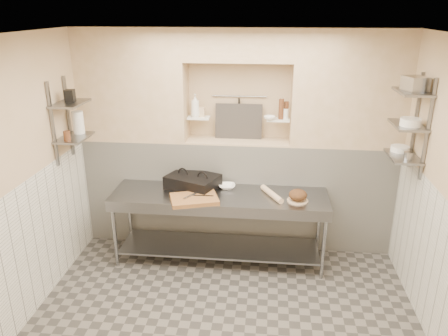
# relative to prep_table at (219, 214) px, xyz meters

# --- Properties ---
(floor) EXTENTS (4.00, 3.90, 0.10)m
(floor) POSITION_rel_prep_table_xyz_m (0.17, -1.18, -0.69)
(floor) COLOR #5E5953
(floor) RESTS_ON ground
(ceiling) EXTENTS (4.00, 3.90, 0.10)m
(ceiling) POSITION_rel_prep_table_xyz_m (0.17, -1.18, 2.21)
(ceiling) COLOR silver
(ceiling) RESTS_ON ground
(wall_left) EXTENTS (0.10, 3.90, 2.80)m
(wall_left) POSITION_rel_prep_table_xyz_m (-1.88, -1.18, 0.76)
(wall_left) COLOR #CDAF90
(wall_left) RESTS_ON ground
(wall_back) EXTENTS (4.00, 0.10, 2.80)m
(wall_back) POSITION_rel_prep_table_xyz_m (0.17, 0.82, 0.76)
(wall_back) COLOR #CDAF90
(wall_back) RESTS_ON ground
(backwall_lower) EXTENTS (4.00, 0.40, 1.40)m
(backwall_lower) POSITION_rel_prep_table_xyz_m (0.17, 0.57, 0.06)
(backwall_lower) COLOR white
(backwall_lower) RESTS_ON floor
(alcove_sill) EXTENTS (1.30, 0.40, 0.02)m
(alcove_sill) POSITION_rel_prep_table_xyz_m (0.17, 0.57, 0.77)
(alcove_sill) COLOR #CDAF90
(alcove_sill) RESTS_ON backwall_lower
(backwall_pillar_left) EXTENTS (1.35, 0.40, 1.40)m
(backwall_pillar_left) POSITION_rel_prep_table_xyz_m (-1.15, 0.57, 1.46)
(backwall_pillar_left) COLOR #CDAF90
(backwall_pillar_left) RESTS_ON backwall_lower
(backwall_pillar_right) EXTENTS (1.35, 0.40, 1.40)m
(backwall_pillar_right) POSITION_rel_prep_table_xyz_m (1.50, 0.57, 1.46)
(backwall_pillar_right) COLOR #CDAF90
(backwall_pillar_right) RESTS_ON backwall_lower
(backwall_header) EXTENTS (1.30, 0.40, 0.40)m
(backwall_header) POSITION_rel_prep_table_xyz_m (0.17, 0.57, 1.96)
(backwall_header) COLOR #CDAF90
(backwall_header) RESTS_ON backwall_lower
(wainscot_left) EXTENTS (0.02, 3.90, 1.40)m
(wainscot_left) POSITION_rel_prep_table_xyz_m (-1.82, -1.18, 0.06)
(wainscot_left) COLOR white
(wainscot_left) RESTS_ON floor
(wainscot_right) EXTENTS (0.02, 3.90, 1.40)m
(wainscot_right) POSITION_rel_prep_table_xyz_m (2.16, -1.18, 0.06)
(wainscot_right) COLOR white
(wainscot_right) RESTS_ON floor
(alcove_shelf_left) EXTENTS (0.28, 0.16, 0.02)m
(alcove_shelf_left) POSITION_rel_prep_table_xyz_m (-0.33, 0.57, 1.06)
(alcove_shelf_left) COLOR white
(alcove_shelf_left) RESTS_ON backwall_lower
(alcove_shelf_right) EXTENTS (0.28, 0.16, 0.02)m
(alcove_shelf_right) POSITION_rel_prep_table_xyz_m (0.67, 0.57, 1.06)
(alcove_shelf_right) COLOR white
(alcove_shelf_right) RESTS_ON backwall_lower
(utensil_rail) EXTENTS (0.70, 0.02, 0.02)m
(utensil_rail) POSITION_rel_prep_table_xyz_m (0.17, 0.74, 1.31)
(utensil_rail) COLOR gray
(utensil_rail) RESTS_ON wall_back
(hanging_steel) EXTENTS (0.02, 0.02, 0.30)m
(hanging_steel) POSITION_rel_prep_table_xyz_m (0.17, 0.72, 1.14)
(hanging_steel) COLOR black
(hanging_steel) RESTS_ON utensil_rail
(splash_panel) EXTENTS (0.60, 0.08, 0.45)m
(splash_panel) POSITION_rel_prep_table_xyz_m (0.17, 0.67, 1.00)
(splash_panel) COLOR #383330
(splash_panel) RESTS_ON alcove_sill
(shelf_rail_left_a) EXTENTS (0.03, 0.03, 0.95)m
(shelf_rail_left_a) POSITION_rel_prep_table_xyz_m (-1.80, 0.07, 1.16)
(shelf_rail_left_a) COLOR slate
(shelf_rail_left_a) RESTS_ON wall_left
(shelf_rail_left_b) EXTENTS (0.03, 0.03, 0.95)m
(shelf_rail_left_b) POSITION_rel_prep_table_xyz_m (-1.80, -0.33, 1.16)
(shelf_rail_left_b) COLOR slate
(shelf_rail_left_b) RESTS_ON wall_left
(wall_shelf_left_lower) EXTENTS (0.30, 0.50, 0.02)m
(wall_shelf_left_lower) POSITION_rel_prep_table_xyz_m (-1.67, -0.13, 0.96)
(wall_shelf_left_lower) COLOR slate
(wall_shelf_left_lower) RESTS_ON wall_left
(wall_shelf_left_upper) EXTENTS (0.30, 0.50, 0.03)m
(wall_shelf_left_upper) POSITION_rel_prep_table_xyz_m (-1.67, -0.13, 1.36)
(wall_shelf_left_upper) COLOR slate
(wall_shelf_left_upper) RESTS_ON wall_left
(shelf_rail_right_a) EXTENTS (0.03, 0.03, 1.05)m
(shelf_rail_right_a) POSITION_rel_prep_table_xyz_m (2.15, 0.07, 1.21)
(shelf_rail_right_a) COLOR slate
(shelf_rail_right_a) RESTS_ON wall_right
(shelf_rail_right_b) EXTENTS (0.03, 0.03, 1.05)m
(shelf_rail_right_b) POSITION_rel_prep_table_xyz_m (2.15, -0.33, 1.21)
(shelf_rail_right_b) COLOR slate
(shelf_rail_right_b) RESTS_ON wall_right
(wall_shelf_right_lower) EXTENTS (0.30, 0.50, 0.02)m
(wall_shelf_right_lower) POSITION_rel_prep_table_xyz_m (2.01, -0.13, 0.86)
(wall_shelf_right_lower) COLOR slate
(wall_shelf_right_lower) RESTS_ON wall_right
(wall_shelf_right_mid) EXTENTS (0.30, 0.50, 0.02)m
(wall_shelf_right_mid) POSITION_rel_prep_table_xyz_m (2.01, -0.13, 1.21)
(wall_shelf_right_mid) COLOR slate
(wall_shelf_right_mid) RESTS_ON wall_right
(wall_shelf_right_upper) EXTENTS (0.30, 0.50, 0.03)m
(wall_shelf_right_upper) POSITION_rel_prep_table_xyz_m (2.01, -0.13, 1.56)
(wall_shelf_right_upper) COLOR slate
(wall_shelf_right_upper) RESTS_ON wall_right
(prep_table) EXTENTS (2.60, 0.70, 0.90)m
(prep_table) POSITION_rel_prep_table_xyz_m (0.00, 0.00, 0.00)
(prep_table) COLOR gray
(prep_table) RESTS_ON floor
(panini_press) EXTENTS (0.72, 0.63, 0.16)m
(panini_press) POSITION_rel_prep_table_xyz_m (-0.35, 0.18, 0.34)
(panini_press) COLOR black
(panini_press) RESTS_ON prep_table
(cutting_board) EXTENTS (0.63, 0.52, 0.05)m
(cutting_board) POSITION_rel_prep_table_xyz_m (-0.27, -0.21, 0.28)
(cutting_board) COLOR olive
(cutting_board) RESTS_ON prep_table
(knife_blade) EXTENTS (0.25, 0.04, 0.01)m
(knife_blade) POSITION_rel_prep_table_xyz_m (-0.17, -0.16, 0.31)
(knife_blade) COLOR gray
(knife_blade) RESTS_ON cutting_board
(tongs) EXTENTS (0.16, 0.22, 0.02)m
(tongs) POSITION_rel_prep_table_xyz_m (-0.31, -0.18, 0.31)
(tongs) COLOR gray
(tongs) RESTS_ON cutting_board
(mixing_bowl) EXTENTS (0.22, 0.22, 0.05)m
(mixing_bowl) POSITION_rel_prep_table_xyz_m (0.07, 0.21, 0.28)
(mixing_bowl) COLOR white
(mixing_bowl) RESTS_ON prep_table
(rolling_pin) EXTENTS (0.28, 0.44, 0.07)m
(rolling_pin) POSITION_rel_prep_table_xyz_m (0.63, 0.01, 0.29)
(rolling_pin) COLOR tan
(rolling_pin) RESTS_ON prep_table
(bread_board) EXTENTS (0.24, 0.24, 0.01)m
(bread_board) POSITION_rel_prep_table_xyz_m (0.93, -0.09, 0.26)
(bread_board) COLOR tan
(bread_board) RESTS_ON prep_table
(bread_loaf) EXTENTS (0.21, 0.21, 0.13)m
(bread_loaf) POSITION_rel_prep_table_xyz_m (0.93, -0.09, 0.34)
(bread_loaf) COLOR #4C2D19
(bread_loaf) RESTS_ON bread_board
(bottle_soap) EXTENTS (0.14, 0.14, 0.29)m
(bottle_soap) POSITION_rel_prep_table_xyz_m (-0.36, 0.55, 1.21)
(bottle_soap) COLOR white
(bottle_soap) RESTS_ON alcove_shelf_left
(jar_alcove) EXTENTS (0.08, 0.08, 0.12)m
(jar_alcove) POSITION_rel_prep_table_xyz_m (-0.29, 0.58, 1.13)
(jar_alcove) COLOR #CDAF90
(jar_alcove) RESTS_ON alcove_shelf_left
(bowl_alcove) EXTENTS (0.17, 0.17, 0.04)m
(bowl_alcove) POSITION_rel_prep_table_xyz_m (0.57, 0.51, 1.09)
(bowl_alcove) COLOR white
(bowl_alcove) RESTS_ON alcove_shelf_right
(condiment_a) EXTENTS (0.06, 0.06, 0.21)m
(condiment_a) POSITION_rel_prep_table_xyz_m (0.77, 0.59, 1.18)
(condiment_a) COLOR #562F1B
(condiment_a) RESTS_ON alcove_shelf_right
(condiment_b) EXTENTS (0.06, 0.06, 0.25)m
(condiment_b) POSITION_rel_prep_table_xyz_m (0.70, 0.55, 1.20)
(condiment_b) COLOR #562F1B
(condiment_b) RESTS_ON alcove_shelf_right
(condiment_c) EXTENTS (0.07, 0.07, 0.13)m
(condiment_c) POSITION_rel_prep_table_xyz_m (0.76, 0.58, 1.13)
(condiment_c) COLOR white
(condiment_c) RESTS_ON alcove_shelf_right
(jug_left) EXTENTS (0.13, 0.13, 0.26)m
(jug_left) POSITION_rel_prep_table_xyz_m (-1.67, 0.01, 1.10)
(jug_left) COLOR white
(jug_left) RESTS_ON wall_shelf_left_lower
(jar_left) EXTENTS (0.08, 0.08, 0.11)m
(jar_left) POSITION_rel_prep_table_xyz_m (-1.67, -0.31, 1.03)
(jar_left) COLOR #562F1B
(jar_left) RESTS_ON wall_shelf_left_lower
(box_left_upper) EXTENTS (0.11, 0.11, 0.14)m
(box_left_upper) POSITION_rel_prep_table_xyz_m (-1.67, -0.12, 1.44)
(box_left_upper) COLOR black
(box_left_upper) RESTS_ON wall_shelf_left_upper
(bowl_right) EXTENTS (0.20, 0.20, 0.06)m
(bowl_right) POSITION_rel_prep_table_xyz_m (2.01, 0.01, 0.90)
(bowl_right) COLOR white
(bowl_right) RESTS_ON wall_shelf_right_lower
(canister_right) EXTENTS (0.09, 0.09, 0.09)m
(canister_right) POSITION_rel_prep_table_xyz_m (2.01, -0.29, 0.92)
(canister_right) COLOR gray
(canister_right) RESTS_ON wall_shelf_right_lower
(bowl_right_mid) EXTENTS (0.21, 0.21, 0.08)m
(bowl_right_mid) POSITION_rel_prep_table_xyz_m (2.01, -0.21, 1.26)
(bowl_right_mid) COLOR white
(bowl_right_mid) RESTS_ON wall_shelf_right_mid
(basket_right) EXTENTS (0.25, 0.28, 0.15)m
(basket_right) POSITION_rel_prep_table_xyz_m (2.01, -0.16, 1.64)
(basket_right) COLOR gray
(basket_right) RESTS_ON wall_shelf_right_upper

